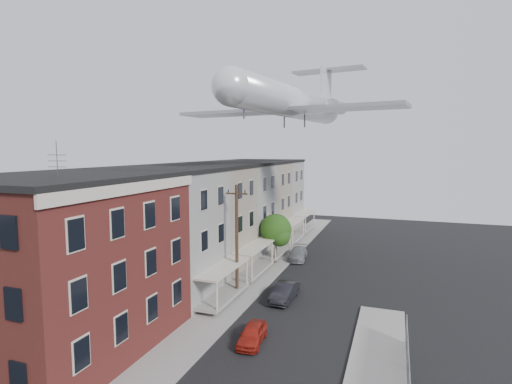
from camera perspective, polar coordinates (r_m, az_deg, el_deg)
sidewalk_left at (r=38.31m, az=0.90°, el=-11.65°), size 3.00×62.00×0.12m
curb_left at (r=37.89m, az=3.02°, el=-11.84°), size 0.15×62.00×0.14m
corner_building at (r=26.12m, az=-25.81°, el=-9.07°), size 10.31×12.30×12.15m
row_house_a at (r=33.25m, az=-14.01°, el=-5.54°), size 11.98×7.00×10.30m
row_house_b at (r=39.16m, az=-8.34°, el=-3.68°), size 11.98×7.00×10.30m
row_house_c at (r=45.39m, az=-4.20°, el=-2.30°), size 11.98×7.00×10.30m
row_house_d at (r=51.81m, az=-1.08°, el=-1.25°), size 11.98×7.00×10.30m
row_house_e at (r=58.36m, az=1.34°, el=-0.42°), size 11.98×7.00×10.30m
utility_pole at (r=31.70m, az=-2.76°, el=-6.77°), size 1.80×0.26×9.00m
street_tree at (r=41.01m, az=2.97°, el=-5.57°), size 3.22×3.20×5.20m
car_near at (r=25.69m, az=-0.54°, el=-19.64°), size 1.64×3.45×1.14m
car_mid at (r=32.15m, az=4.13°, el=-14.05°), size 1.55×4.11×1.34m
car_far at (r=43.45m, az=5.99°, el=-8.75°), size 2.22×4.51×1.26m
airplane at (r=39.82m, az=5.33°, el=12.61°), size 22.06×25.20×7.25m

